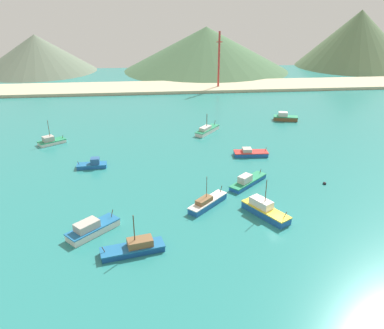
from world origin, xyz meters
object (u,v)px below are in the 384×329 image
at_px(radio_tower, 219,60).
at_px(fishing_boat_7, 265,210).
at_px(fishing_boat_9, 207,130).
at_px(fishing_boat_10, 93,164).
at_px(fishing_boat_3, 92,228).
at_px(fishing_boat_6, 250,153).
at_px(fishing_boat_1, 51,141).
at_px(fishing_boat_8, 285,117).
at_px(fishing_boat_2, 207,202).
at_px(fishing_boat_0, 247,181).
at_px(fishing_boat_5, 134,248).
at_px(buoy_0, 325,184).

bearing_deg(radio_tower, fishing_boat_7, -94.78).
distance_m(fishing_boat_9, fishing_boat_10, 37.47).
relative_size(fishing_boat_3, fishing_boat_6, 1.03).
height_order(fishing_boat_1, fishing_boat_6, fishing_boat_1).
relative_size(fishing_boat_1, fishing_boat_8, 0.94).
height_order(fishing_boat_2, fishing_boat_6, fishing_boat_2).
bearing_deg(fishing_boat_10, fishing_boat_8, 29.36).
height_order(fishing_boat_0, fishing_boat_9, fishing_boat_9).
bearing_deg(fishing_boat_8, radio_tower, 106.13).
distance_m(fishing_boat_3, fishing_boat_6, 47.06).
height_order(fishing_boat_7, fishing_boat_10, fishing_boat_7).
distance_m(fishing_boat_0, fishing_boat_5, 31.44).
distance_m(buoy_0, radio_tower, 95.89).
bearing_deg(fishing_boat_3, fishing_boat_1, 110.86).
height_order(fishing_boat_0, fishing_boat_6, fishing_boat_0).
relative_size(fishing_boat_8, fishing_boat_10, 1.17).
xyz_separation_m(fishing_boat_6, fishing_boat_7, (-4.36, -28.56, 0.39)).
distance_m(fishing_boat_1, fishing_boat_9, 43.98).
bearing_deg(fishing_boat_1, radio_tower, 48.32).
xyz_separation_m(fishing_boat_2, fishing_boat_8, (32.89, 53.07, 0.17)).
bearing_deg(fishing_boat_0, fishing_boat_3, -153.00).
height_order(fishing_boat_0, fishing_boat_2, fishing_boat_2).
xyz_separation_m(fishing_boat_1, fishing_boat_2, (37.83, -38.04, -0.01)).
relative_size(fishing_boat_2, fishing_boat_10, 1.21).
height_order(fishing_boat_3, fishing_boat_8, fishing_boat_8).
height_order(fishing_boat_8, fishing_boat_10, fishing_boat_8).
relative_size(fishing_boat_5, fishing_boat_7, 1.04).
height_order(fishing_boat_9, fishing_boat_10, fishing_boat_9).
bearing_deg(fishing_boat_10, fishing_boat_7, -36.18).
bearing_deg(radio_tower, fishing_boat_10, -118.10).
bearing_deg(fishing_boat_2, fishing_boat_3, -160.90).
bearing_deg(buoy_0, fishing_boat_5, -153.31).
relative_size(fishing_boat_2, radio_tower, 0.35).
relative_size(fishing_boat_1, fishing_boat_5, 0.74).
relative_size(fishing_boat_3, fishing_boat_9, 0.91).
xyz_separation_m(fishing_boat_1, fishing_boat_7, (47.81, -42.23, 0.25)).
xyz_separation_m(fishing_boat_5, fishing_boat_6, (27.60, 37.40, -0.12)).
bearing_deg(fishing_boat_5, fishing_boat_1, 115.69).
xyz_separation_m(fishing_boat_1, fishing_boat_9, (43.68, 5.08, 0.01)).
relative_size(fishing_boat_2, fishing_boat_7, 0.85).
xyz_separation_m(fishing_boat_0, buoy_0, (16.52, -1.49, -0.67)).
relative_size(fishing_boat_3, fishing_boat_7, 0.89).
height_order(fishing_boat_1, radio_tower, radio_tower).
bearing_deg(fishing_boat_2, fishing_boat_8, 58.21).
distance_m(fishing_boat_2, fishing_boat_9, 43.51).
relative_size(fishing_boat_1, fishing_boat_2, 0.91).
bearing_deg(fishing_boat_10, fishing_boat_2, -40.67).
xyz_separation_m(fishing_boat_3, fishing_boat_5, (7.35, -5.89, -0.17)).
bearing_deg(fishing_boat_2, fishing_boat_10, 139.33).
relative_size(fishing_boat_0, buoy_0, 12.53).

